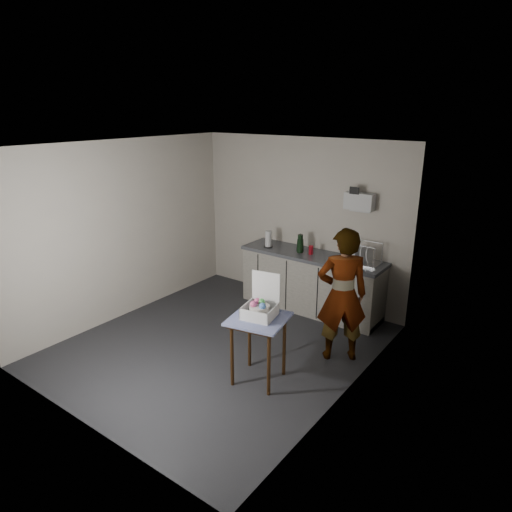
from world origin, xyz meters
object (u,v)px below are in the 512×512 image
Objects in this scene: standing_man at (342,295)px; paper_towel at (268,239)px; dish_rack at (364,259)px; side_table at (259,326)px; kitchen_counter at (311,284)px; soda_can at (311,250)px; dark_bottle at (300,243)px; bakery_box at (260,307)px; soap_bottle at (300,243)px.

paper_towel is at bearing -65.16° from standing_man.
dish_rack reaches higher than paper_towel.
kitchen_counter is at bearing 92.02° from side_table.
dark_bottle is (-0.20, 0.01, 0.07)m from soda_can.
kitchen_counter is at bearing 91.79° from bakery_box.
dish_rack is (0.99, 0.11, -0.08)m from soap_bottle.
paper_towel is (-0.55, -0.05, -0.02)m from soap_bottle.
dark_bottle reaches higher than paper_towel.
standing_man is 12.98× the size of soda_can.
soap_bottle is (-0.19, -0.05, 0.63)m from kitchen_counter.
bakery_box is at bearing 24.24° from standing_man.
soap_bottle is 0.05m from dark_bottle.
dark_bottle is (-0.21, -0.01, 0.62)m from kitchen_counter.
standing_man is 6.25× the size of dark_bottle.
paper_towel is 2.25m from bakery_box.
soda_can is 0.82m from dish_rack.
soap_bottle is 0.55m from paper_towel.
standing_man reaches higher than side_table.
bakery_box reaches higher than dark_bottle.
soda_can is 2.04m from bakery_box.
dark_bottle is at bearing 97.57° from side_table.
standing_man is 1.44m from soda_can.
paper_towel is (-1.74, 0.93, 0.19)m from standing_man.
dish_rack is at bearing 70.06° from side_table.
paper_towel reaches higher than soda_can.
kitchen_counter is 17.17× the size of soda_can.
paper_towel is (-0.74, -0.10, 0.61)m from kitchen_counter.
side_table is at bearing -76.77° from kitchen_counter.
paper_towel is at bearing 110.89° from side_table.
standing_man is at bearing -79.67° from dish_rack.
standing_man reaches higher than soap_bottle.
bakery_box reaches higher than soda_can.
dark_bottle is 0.53m from paper_towel.
dish_rack is (0.80, 0.06, 0.55)m from kitchen_counter.
side_table is 1.14m from standing_man.
paper_towel is at bearing -170.25° from dark_bottle.
dish_rack is (1.01, 0.07, -0.07)m from dark_bottle.
side_table is 2.18m from dark_bottle.
dish_rack reaches higher than kitchen_counter.
kitchen_counter is 0.65m from dark_bottle.
side_table is 2.10m from soda_can.
dish_rack is 0.91× the size of bakery_box.
bakery_box is (0.68, -1.99, -0.15)m from dark_bottle.
soap_bottle reaches higher than dark_bottle.
dish_rack reaches higher than dark_bottle.
standing_man is 6.46× the size of paper_towel.
dark_bottle is (-0.02, 0.04, -0.01)m from soap_bottle.
soda_can is at bearing 6.30° from paper_towel.
soap_bottle is 1.07× the size of dark_bottle.
paper_towel is at bearing -173.70° from soda_can.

